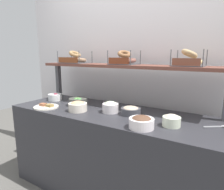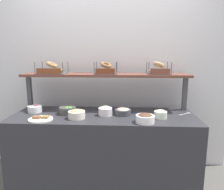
{
  "view_description": "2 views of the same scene",
  "coord_description": "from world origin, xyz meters",
  "views": [
    {
      "loc": [
        0.97,
        -1.52,
        1.38
      ],
      "look_at": [
        0.03,
        0.01,
        1.01
      ],
      "focal_mm": 31.72,
      "sensor_mm": 36.0,
      "label": 1
    },
    {
      "loc": [
        0.22,
        -2.21,
        1.5
      ],
      "look_at": [
        0.09,
        0.03,
        1.07
      ],
      "focal_mm": 33.46,
      "sensor_mm": 36.0,
      "label": 2
    }
  ],
  "objects": [
    {
      "name": "ground_plane",
      "position": [
        0.0,
        0.0,
        0.0
      ],
      "size": [
        8.0,
        8.0,
        0.0
      ],
      "primitive_type": "plane",
      "color": "#595651"
    },
    {
      "name": "back_wall",
      "position": [
        0.0,
        0.55,
        1.2
      ],
      "size": [
        3.21,
        0.06,
        2.4
      ],
      "primitive_type": "cube",
      "color": "silver",
      "rests_on": "ground_plane"
    },
    {
      "name": "deli_counter",
      "position": [
        0.0,
        0.0,
        0.42
      ],
      "size": [
        2.01,
        0.7,
        0.85
      ],
      "primitive_type": "cube",
      "color": "#2D2D33",
      "rests_on": "ground_plane"
    },
    {
      "name": "shelf_riser_left",
      "position": [
        -0.95,
        0.27,
        1.05
      ],
      "size": [
        0.05,
        0.05,
        0.4
      ],
      "primitive_type": "cube",
      "color": "#4C4C51",
      "rests_on": "deli_counter"
    },
    {
      "name": "shelf_riser_right",
      "position": [
        0.95,
        0.27,
        1.05
      ],
      "size": [
        0.05,
        0.05,
        0.4
      ],
      "primitive_type": "cube",
      "color": "#4C4C51",
      "rests_on": "deli_counter"
    },
    {
      "name": "upper_shelf",
      "position": [
        0.0,
        0.27,
        1.26
      ],
      "size": [
        1.97,
        0.32,
        0.03
      ],
      "primitive_type": "cube",
      "color": "brown",
      "rests_on": "shelf_riser_left"
    },
    {
      "name": "bowl_potato_salad",
      "position": [
        0.61,
        -0.09,
        0.9
      ],
      "size": [
        0.13,
        0.13,
        0.09
      ],
      "color": "silver",
      "rests_on": "deli_counter"
    },
    {
      "name": "bowl_scallion_spread",
      "position": [
        0.02,
        -0.02,
        0.9
      ],
      "size": [
        0.15,
        0.15,
        0.11
      ],
      "color": "silver",
      "rests_on": "deli_counter"
    },
    {
      "name": "bowl_veggie_mix",
      "position": [
        -0.41,
        0.02,
        0.89
      ],
      "size": [
        0.19,
        0.19,
        0.09
      ],
      "color": "#4A4B44",
      "rests_on": "deli_counter"
    },
    {
      "name": "bowl_chocolate_spread",
      "position": [
        0.43,
        -0.24,
        0.9
      ],
      "size": [
        0.18,
        0.18,
        0.09
      ],
      "color": "white",
      "rests_on": "deli_counter"
    },
    {
      "name": "bowl_tuna_salad",
      "position": [
        0.22,
        0.02,
        0.89
      ],
      "size": [
        0.18,
        0.18,
        0.08
      ],
      "color": "#45454B",
      "rests_on": "deli_counter"
    },
    {
      "name": "bowl_lox_spread",
      "position": [
        -0.27,
        -0.14,
        0.9
      ],
      "size": [
        0.18,
        0.18,
        0.1
      ],
      "color": "#F0E3D1",
      "rests_on": "deli_counter"
    },
    {
      "name": "bowl_beet_salad",
      "position": [
        -0.8,
        0.07,
        0.89
      ],
      "size": [
        0.16,
        0.16,
        0.09
      ],
      "color": "white",
      "rests_on": "deli_counter"
    },
    {
      "name": "serving_plate_white",
      "position": [
        -0.62,
        -0.22,
        0.86
      ],
      "size": [
        0.24,
        0.24,
        0.04
      ],
      "color": "white",
      "rests_on": "deli_counter"
    },
    {
      "name": "serving_spoon_near_plate",
      "position": [
        0.92,
        0.07,
        0.86
      ],
      "size": [
        0.16,
        0.11,
        0.01
      ],
      "color": "#B7B7BC",
      "rests_on": "deli_counter"
    },
    {
      "name": "bagel_basket_everything",
      "position": [
        -0.64,
        0.25,
        1.33
      ],
      "size": [
        0.34,
        0.25,
        0.15
      ],
      "color": "#4C4C51",
      "rests_on": "upper_shelf"
    },
    {
      "name": "bagel_basket_cinnamon_raisin",
      "position": [
        0.01,
        0.27,
        1.33
      ],
      "size": [
        0.28,
        0.27,
        0.15
      ],
      "color": "#4C4C51",
      "rests_on": "upper_shelf"
    },
    {
      "name": "bagel_basket_plain",
      "position": [
        0.63,
        0.29,
        1.33
      ],
      "size": [
        0.27,
        0.26,
        0.15
      ],
      "color": "#4C4C51",
      "rests_on": "upper_shelf"
    }
  ]
}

